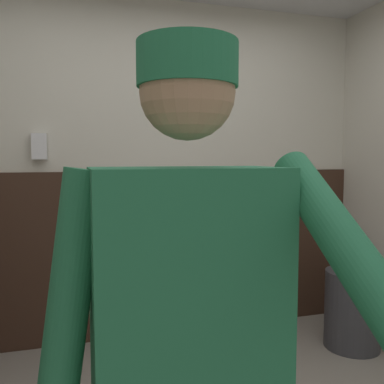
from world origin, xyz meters
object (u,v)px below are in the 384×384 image
object	(u,v)px
urinal_solo	(156,240)
soap_dispenser	(39,146)
person	(189,338)
trash_bin	(353,309)

from	to	relation	value
urinal_solo	soap_dispenser	size ratio (longest dim) A/B	6.89
person	urinal_solo	bearing A→B (deg)	80.81
person	trash_bin	world-z (taller)	person
urinal_solo	soap_dispenser	distance (m)	1.05
urinal_solo	soap_dispenser	world-z (taller)	soap_dispenser
urinal_solo	trash_bin	size ratio (longest dim) A/B	2.21
urinal_solo	person	size ratio (longest dim) A/B	0.76
trash_bin	soap_dispenser	size ratio (longest dim) A/B	3.12
person	soap_dispenser	xyz separation A→B (m)	(-0.46, 2.18, 0.50)
person	soap_dispenser	distance (m)	2.28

